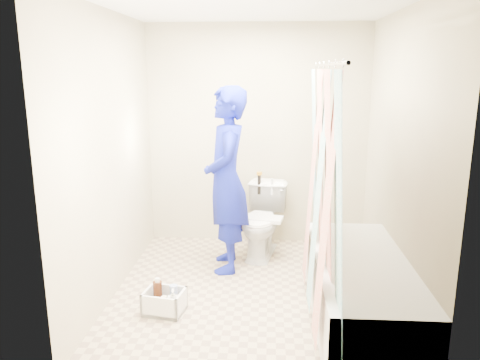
# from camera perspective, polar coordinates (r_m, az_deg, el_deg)

# --- Properties ---
(floor) EXTENTS (2.60, 2.60, 0.00)m
(floor) POSITION_cam_1_polar(r_m,az_deg,el_deg) (4.26, 1.49, -13.40)
(floor) COLOR tan
(floor) RESTS_ON ground
(ceiling) EXTENTS (2.40, 2.60, 0.02)m
(ceiling) POSITION_cam_1_polar(r_m,az_deg,el_deg) (3.83, 1.73, 20.58)
(ceiling) COLOR white
(ceiling) RESTS_ON wall_back
(wall_back) EXTENTS (2.40, 0.02, 2.40)m
(wall_back) POSITION_cam_1_polar(r_m,az_deg,el_deg) (5.15, 2.12, 5.35)
(wall_back) COLOR #BBB490
(wall_back) RESTS_ON ground
(wall_front) EXTENTS (2.40, 0.02, 2.40)m
(wall_front) POSITION_cam_1_polar(r_m,az_deg,el_deg) (2.61, 0.58, -2.66)
(wall_front) COLOR #BBB490
(wall_front) RESTS_ON ground
(wall_left) EXTENTS (0.02, 2.60, 2.40)m
(wall_left) POSITION_cam_1_polar(r_m,az_deg,el_deg) (4.09, -15.46, 2.76)
(wall_left) COLOR #BBB490
(wall_left) RESTS_ON ground
(wall_right) EXTENTS (0.02, 2.60, 2.40)m
(wall_right) POSITION_cam_1_polar(r_m,az_deg,el_deg) (4.01, 19.00, 2.32)
(wall_right) COLOR #BBB490
(wall_right) RESTS_ON ground
(bathtub) EXTENTS (0.70, 1.75, 0.50)m
(bathtub) POSITION_cam_1_polar(r_m,az_deg,el_deg) (3.83, 14.42, -12.64)
(bathtub) COLOR white
(bathtub) RESTS_ON ground
(curtain_rod) EXTENTS (0.02, 1.90, 0.02)m
(curtain_rod) POSITION_cam_1_polar(r_m,az_deg,el_deg) (3.40, 10.48, 13.68)
(curtain_rod) COLOR silver
(curtain_rod) RESTS_ON wall_back
(shower_curtain) EXTENTS (0.06, 1.75, 1.80)m
(shower_curtain) POSITION_cam_1_polar(r_m,az_deg,el_deg) (3.52, 9.84, -1.65)
(shower_curtain) COLOR silver
(shower_curtain) RESTS_ON curtain_rod
(toilet) EXTENTS (0.55, 0.80, 0.75)m
(toilet) POSITION_cam_1_polar(r_m,az_deg,el_deg) (4.91, 2.73, -5.00)
(toilet) COLOR white
(toilet) RESTS_ON ground
(tank_lid) EXTENTS (0.49, 0.28, 0.03)m
(tank_lid) POSITION_cam_1_polar(r_m,az_deg,el_deg) (4.78, 2.44, -4.70)
(tank_lid) COLOR white
(tank_lid) RESTS_ON toilet
(tank_internals) EXTENTS (0.18, 0.07, 0.24)m
(tank_internals) POSITION_cam_1_polar(r_m,az_deg,el_deg) (5.01, 2.77, -0.33)
(tank_internals) COLOR black
(tank_internals) RESTS_ON toilet
(plumber) EXTENTS (0.50, 0.69, 1.77)m
(plumber) POSITION_cam_1_polar(r_m,az_deg,el_deg) (4.45, -1.66, -0.05)
(plumber) COLOR #0E1094
(plumber) RESTS_ON ground
(cleaning_caddy) EXTENTS (0.35, 0.30, 0.24)m
(cleaning_caddy) POSITION_cam_1_polar(r_m,az_deg,el_deg) (3.94, -9.07, -14.52)
(cleaning_caddy) COLOR silver
(cleaning_caddy) RESTS_ON ground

